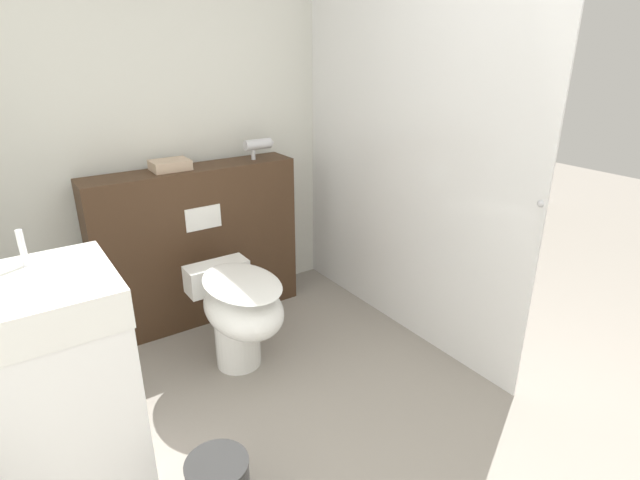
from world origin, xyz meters
TOP-DOWN VIEW (x-y plane):
  - wall_back at (0.00, 2.18)m, footprint 8.00×0.06m
  - partition_panel at (-0.15, 1.96)m, footprint 1.28×0.26m
  - shower_glass at (0.85, 1.21)m, footprint 0.04×1.87m
  - toilet at (-0.20, 1.29)m, footprint 0.38×0.68m
  - sink_vanity at (-1.11, 0.93)m, footprint 0.52×0.53m
  - hair_drier at (0.31, 1.95)m, footprint 0.21×0.07m
  - folded_towel at (-0.27, 1.98)m, footprint 0.22×0.16m

SIDE VIEW (x-z plane):
  - toilet at x=-0.20m, z-range 0.08..0.64m
  - sink_vanity at x=-1.11m, z-range -0.07..1.02m
  - partition_panel at x=-0.15m, z-range 0.00..1.00m
  - folded_towel at x=-0.27m, z-range 1.00..1.06m
  - shower_glass at x=0.85m, z-range 0.00..2.15m
  - hair_drier at x=0.31m, z-range 1.03..1.16m
  - wall_back at x=0.00m, z-range 0.00..2.50m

